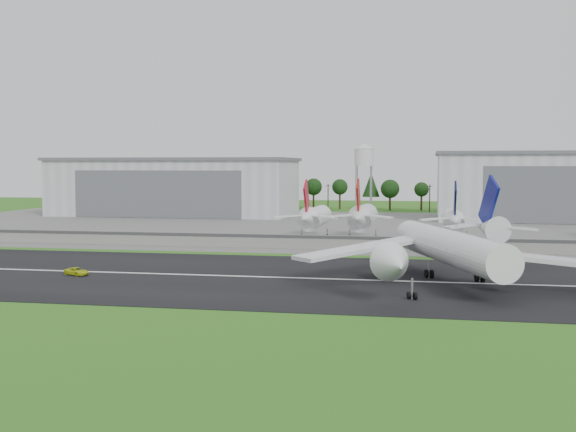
% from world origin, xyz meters
% --- Properties ---
extents(ground, '(600.00, 600.00, 0.00)m').
position_xyz_m(ground, '(0.00, 0.00, 0.00)').
color(ground, '#286317').
rests_on(ground, ground).
extents(runway, '(320.00, 60.00, 0.10)m').
position_xyz_m(runway, '(0.00, 10.00, 0.05)').
color(runway, black).
rests_on(runway, ground).
extents(runway_centerline, '(220.00, 1.00, 0.02)m').
position_xyz_m(runway_centerline, '(0.00, 10.00, 0.11)').
color(runway_centerline, white).
rests_on(runway_centerline, runway).
extents(apron, '(320.00, 150.00, 0.10)m').
position_xyz_m(apron, '(0.00, 120.00, 0.05)').
color(apron, slate).
rests_on(apron, ground).
extents(blast_fence, '(240.00, 0.61, 3.50)m').
position_xyz_m(blast_fence, '(0.00, 54.99, 1.81)').
color(blast_fence, gray).
rests_on(blast_fence, ground).
extents(hangar_west, '(97.00, 44.00, 23.20)m').
position_xyz_m(hangar_west, '(-80.00, 164.92, 11.63)').
color(hangar_west, silver).
rests_on(hangar_west, ground).
extents(water_tower, '(8.40, 8.40, 29.40)m').
position_xyz_m(water_tower, '(-5.00, 185.00, 24.55)').
color(water_tower, '#99999E').
rests_on(water_tower, ground).
extents(utility_poles, '(230.00, 3.00, 12.00)m').
position_xyz_m(utility_poles, '(0.00, 200.00, 0.00)').
color(utility_poles, black).
rests_on(utility_poles, ground).
extents(treeline, '(320.00, 16.00, 22.00)m').
position_xyz_m(treeline, '(0.00, 215.00, 0.00)').
color(treeline, black).
rests_on(treeline, ground).
extents(main_airliner, '(54.22, 57.67, 18.17)m').
position_xyz_m(main_airliner, '(24.65, 9.59, 4.89)').
color(main_airliner, white).
rests_on(main_airliner, runway).
extents(ground_vehicle, '(5.51, 4.19, 1.39)m').
position_xyz_m(ground_vehicle, '(-41.70, 5.67, 0.79)').
color(ground_vehicle, '#C6D318').
rests_on(ground_vehicle, runway).
extents(parked_jet_red_a, '(7.36, 31.29, 16.64)m').
position_xyz_m(parked_jet_red_a, '(-9.04, 76.56, 6.14)').
color(parked_jet_red_a, white).
rests_on(parked_jet_red_a, ground).
extents(parked_jet_red_b, '(7.36, 31.29, 16.90)m').
position_xyz_m(parked_jet_red_b, '(4.11, 76.59, 6.38)').
color(parked_jet_red_b, white).
rests_on(parked_jet_red_b, ground).
extents(parked_jet_navy, '(7.36, 31.29, 16.43)m').
position_xyz_m(parked_jet_navy, '(27.69, 76.52, 5.94)').
color(parked_jet_navy, white).
rests_on(parked_jet_navy, ground).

